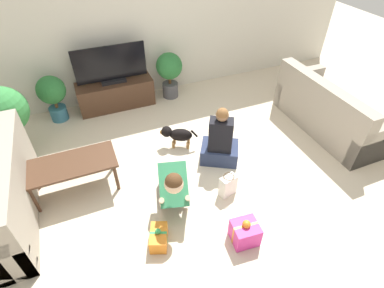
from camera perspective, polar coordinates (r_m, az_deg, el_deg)
name	(u,v)px	position (r m, az deg, el deg)	size (l,w,h in m)	color
ground_plane	(201,183)	(4.06, 1.68, -7.47)	(16.00, 16.00, 0.00)	beige
wall_back	(140,23)	(5.51, -9.86, 21.71)	(8.40, 0.06, 2.60)	beige
sofa_right	(330,112)	(5.29, 24.87, 5.58)	(0.88, 1.90, 0.87)	gray
coffee_table	(71,166)	(3.99, -22.02, -3.97)	(1.09, 0.52, 0.46)	#472D1E
tv_console	(116,94)	(5.57, -14.27, 9.23)	(1.30, 0.46, 0.48)	#472D1E
tv	(111,67)	(5.33, -15.19, 14.04)	(1.19, 0.20, 0.64)	black
potted_plant_back_right	(169,70)	(5.57, -4.33, 13.80)	(0.47, 0.47, 0.85)	#4C4C51
potted_plant_corner_left	(4,112)	(4.93, -32.25, 5.15)	(0.67, 0.67, 1.02)	beige
potted_plant_back_left	(52,94)	(5.41, -25.06, 8.63)	(0.45, 0.45, 0.79)	#336B84
person_kneeling	(173,185)	(3.57, -3.62, -7.73)	(0.50, 0.82, 0.80)	#23232D
person_sitting	(220,143)	(4.20, 5.38, 0.24)	(0.65, 0.62, 0.91)	#283351
dog	(177,134)	(4.48, -2.91, 1.84)	(0.52, 0.33, 0.35)	black
gift_box_a	(245,232)	(3.47, 10.03, -16.25)	(0.31, 0.29, 0.33)	#CC3389
gift_box_b	(159,237)	(3.46, -6.36, -17.26)	(0.28, 0.34, 0.24)	orange
gift_bag_a	(228,185)	(3.85, 6.87, -7.83)	(0.24, 0.17, 0.32)	white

